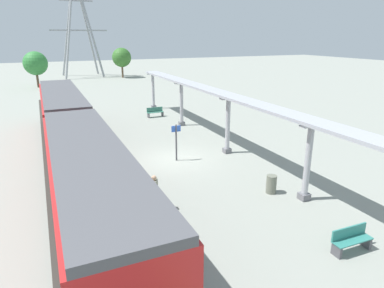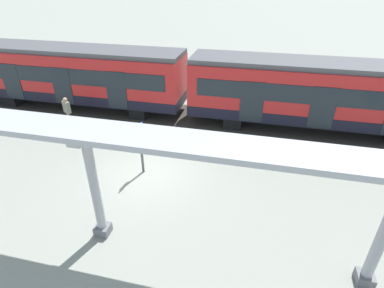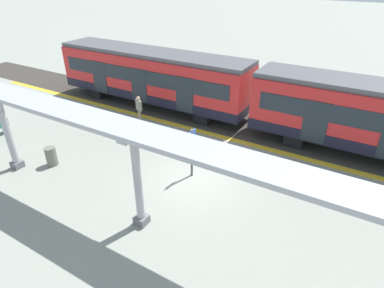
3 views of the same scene
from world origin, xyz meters
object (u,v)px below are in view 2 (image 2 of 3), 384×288
at_px(canopy_pillar_fourth, 384,233).
at_px(platform_info_sign, 141,144).
at_px(train_near_carriage, 75,76).
at_px(canopy_pillar_third, 95,187).
at_px(train_far_carriage, 320,95).
at_px(passenger_waiting_near_edge, 67,109).

relative_size(canopy_pillar_fourth, platform_info_sign, 1.61).
xyz_separation_m(train_near_carriage, canopy_pillar_third, (9.07, 6.21, -0.04)).
bearing_deg(train_far_carriage, platform_info_sign, -51.62).
distance_m(canopy_pillar_fourth, passenger_waiting_near_edge, 14.33).
relative_size(train_far_carriage, canopy_pillar_third, 3.61).
distance_m(train_near_carriage, canopy_pillar_fourth, 16.46).
bearing_deg(canopy_pillar_third, canopy_pillar_fourth, 90.00).
height_order(canopy_pillar_third, canopy_pillar_fourth, same).
bearing_deg(canopy_pillar_fourth, train_far_carriage, -177.50).
xyz_separation_m(canopy_pillar_third, passenger_waiting_near_edge, (-6.47, -5.24, -0.79)).
relative_size(canopy_pillar_third, platform_info_sign, 1.61).
xyz_separation_m(train_far_carriage, passenger_waiting_near_edge, (2.60, -12.37, -0.83)).
bearing_deg(canopy_pillar_third, platform_info_sign, 179.83).
relative_size(train_near_carriage, canopy_pillar_fourth, 3.61).
height_order(canopy_pillar_fourth, passenger_waiting_near_edge, canopy_pillar_fourth).
bearing_deg(train_near_carriage, train_far_carriage, 90.00).
bearing_deg(passenger_waiting_near_edge, platform_info_sign, 59.90).
bearing_deg(passenger_waiting_near_edge, train_near_carriage, -159.54).
relative_size(canopy_pillar_third, canopy_pillar_fourth, 1.00).
height_order(train_far_carriage, canopy_pillar_third, canopy_pillar_third).
bearing_deg(train_far_carriage, canopy_pillar_third, -38.19).
distance_m(train_far_carriage, canopy_pillar_third, 11.54).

